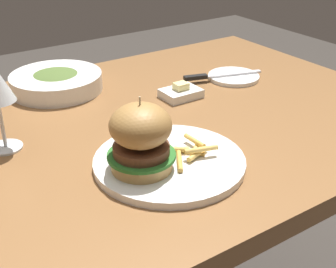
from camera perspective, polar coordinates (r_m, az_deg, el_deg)
dining_table at (r=1.00m, az=-5.42°, el=-4.11°), size 1.29×0.79×0.74m
main_plate at (r=0.82m, az=0.01°, el=-3.46°), size 0.27×0.27×0.01m
burger_sandwich at (r=0.76m, az=-3.33°, el=-0.44°), size 0.12×0.12×0.13m
fries_pile at (r=0.82m, az=2.27°, el=-2.06°), size 0.10×0.10×0.02m
bread_plate at (r=1.22m, az=8.00°, el=6.93°), size 0.13×0.13×0.01m
table_knife at (r=1.20m, az=5.83°, el=7.10°), size 0.20×0.08×0.01m
butter_dish at (r=1.09m, az=1.58°, el=5.05°), size 0.09×0.07×0.04m
soup_bowl at (r=1.16m, az=-13.46°, el=6.25°), size 0.22×0.22×0.05m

